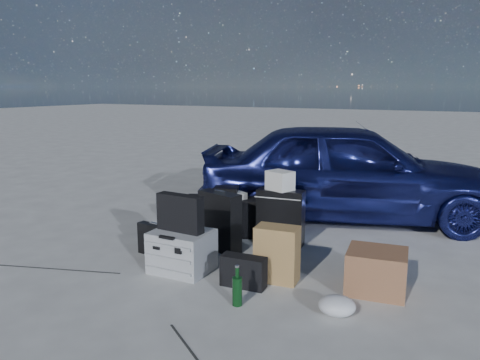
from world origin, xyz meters
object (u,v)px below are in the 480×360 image
object	(u,v)px
pelican_case	(182,251)
suitcase_right	(280,217)
briefcase	(155,240)
duffel_bag	(224,216)
cardboard_box	(376,271)
car	(349,171)
green_bottle	(237,286)
suitcase_left	(220,221)

from	to	relation	value
pelican_case	suitcase_right	bearing A→B (deg)	64.10
briefcase	duffel_bag	size ratio (longest dim) A/B	0.48
suitcase_right	cardboard_box	world-z (taller)	suitcase_right
car	duffel_bag	world-z (taller)	car
suitcase_right	cardboard_box	distance (m)	1.29
suitcase_right	pelican_case	bearing A→B (deg)	-121.68
duffel_bag	green_bottle	size ratio (longest dim) A/B	2.76
duffel_bag	green_bottle	xyz separation A→B (m)	(0.92, -1.42, -0.06)
suitcase_left	green_bottle	size ratio (longest dim) A/B	1.96
suitcase_left	suitcase_right	bearing A→B (deg)	58.13
pelican_case	suitcase_right	world-z (taller)	suitcase_right
suitcase_left	duffel_bag	xyz separation A→B (m)	(-0.21, 0.45, -0.09)
pelican_case	briefcase	xyz separation A→B (m)	(-0.43, 0.19, -0.03)
car	suitcase_left	distance (m)	1.86
suitcase_right	duffel_bag	world-z (taller)	suitcase_right
pelican_case	green_bottle	xyz separation A→B (m)	(0.73, -0.36, -0.03)
car	suitcase_left	xyz separation A→B (m)	(-0.81, -1.64, -0.30)
green_bottle	cardboard_box	bearing A→B (deg)	39.98
car	cardboard_box	distance (m)	2.09
car	duffel_bag	xyz separation A→B (m)	(-1.03, -1.19, -0.39)
car	briefcase	xyz separation A→B (m)	(-1.27, -2.07, -0.44)
briefcase	suitcase_left	size ratio (longest dim) A/B	0.67
pelican_case	cardboard_box	size ratio (longest dim) A/B	1.10
duffel_bag	suitcase_right	bearing A→B (deg)	-26.92
car	cardboard_box	size ratio (longest dim) A/B	7.81
car	pelican_case	distance (m)	2.44
suitcase_left	green_bottle	bearing A→B (deg)	-38.34
pelican_case	duffel_bag	distance (m)	1.08
briefcase	duffel_bag	distance (m)	0.91
car	suitcase_right	xyz separation A→B (m)	(-0.36, -1.22, -0.31)
duffel_bag	pelican_case	bearing A→B (deg)	-104.15
briefcase	cardboard_box	distance (m)	2.01
pelican_case	suitcase_left	bearing A→B (deg)	86.97
car	briefcase	world-z (taller)	car
duffel_bag	car	bearing A→B (deg)	24.87
pelican_case	car	bearing A→B (deg)	68.54
car	duffel_bag	size ratio (longest dim) A/B	4.30
car	suitcase_left	world-z (taller)	car
briefcase	suitcase_right	size ratio (longest dim) A/B	0.69
pelican_case	green_bottle	world-z (taller)	pelican_case
pelican_case	briefcase	size ratio (longest dim) A/B	1.26
pelican_case	suitcase_right	size ratio (longest dim) A/B	0.87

